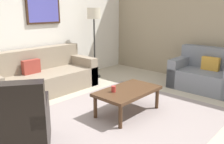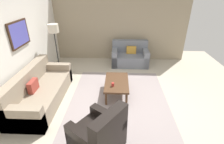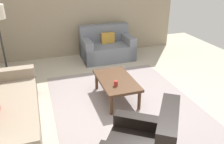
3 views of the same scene
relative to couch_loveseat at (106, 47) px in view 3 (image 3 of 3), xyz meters
The scene contains 6 objects.
ground_plane 2.51m from the couch_loveseat, behind, with size 8.00×8.00×0.00m, color #B2A893.
stone_feature_panel 1.29m from the couch_loveseat, 36.59° to the left, with size 0.12×5.20×2.80m, color gray.
area_rug 2.50m from the couch_loveseat, behind, with size 3.23×2.57×0.01m, color gray.
couch_loveseat is the anchor object (origin of this frame).
coffee_table 2.20m from the couch_loveseat, 167.60° to the left, with size 1.10×0.64×0.41m.
cup 2.46m from the couch_loveseat, 166.60° to the left, with size 0.07×0.07×0.10m, color #B2332D.
Camera 3 is at (-3.43, 1.41, 2.40)m, focal length 37.77 mm.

